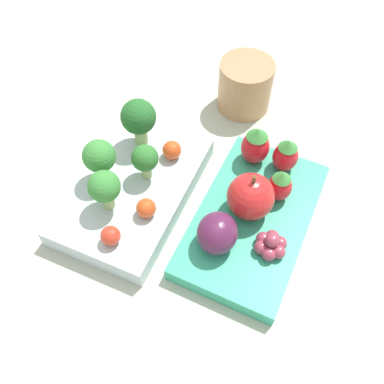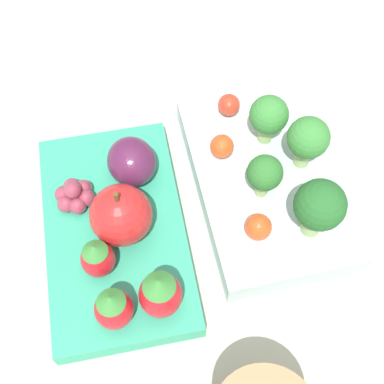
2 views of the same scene
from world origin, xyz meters
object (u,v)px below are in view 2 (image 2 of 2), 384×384
broccoli_floret_2 (319,206)px  strawberry_2 (98,258)px  bento_box_fruit (116,232)px  strawberry_0 (160,293)px  bento_box_savoury (265,181)px  cherry_tomato_2 (229,105)px  cherry_tomato_1 (222,146)px  cherry_tomato_0 (258,227)px  strawberry_1 (113,308)px  grape_cluster (75,195)px  broccoli_floret_0 (269,116)px  plum (132,162)px  broccoli_floret_3 (308,139)px  broccoli_floret_1 (265,174)px  apple (120,211)px

broccoli_floret_2 → strawberry_2: bearing=-99.7°
bento_box_fruit → strawberry_0: 0.09m
bento_box_fruit → strawberry_2: bearing=-32.1°
bento_box_savoury → strawberry_0: size_ratio=4.12×
cherry_tomato_2 → cherry_tomato_1: bearing=-29.6°
cherry_tomato_0 → strawberry_1: strawberry_1 is taller
strawberry_0 → grape_cluster: (-0.12, -0.04, -0.02)m
broccoli_floret_0 → plum: 0.13m
cherry_tomato_2 → broccoli_floret_3: bearing=27.9°
strawberry_0 → broccoli_floret_2: bearing=96.8°
broccoli_floret_0 → grape_cluster: size_ratio=1.48×
strawberry_0 → plum: bearing=173.3°
broccoli_floret_1 → cherry_tomato_0: size_ratio=2.06×
cherry_tomato_1 → broccoli_floret_2: bearing=23.0°
bento_box_fruit → broccoli_floret_2: 0.18m
strawberry_0 → broccoli_floret_1: bearing=119.5°
broccoli_floret_1 → apple: (-0.01, -0.12, -0.01)m
cherry_tomato_0 → strawberry_2: strawberry_2 is taller
broccoli_floret_1 → strawberry_1: bearing=-67.6°
broccoli_floret_1 → strawberry_1: broccoli_floret_1 is taller
bento_box_fruit → plum: bearing=145.2°
bento_box_fruit → broccoli_floret_2: size_ratio=3.48×
cherry_tomato_0 → plum: (-0.10, -0.08, 0.00)m
cherry_tomato_1 → strawberry_1: 0.17m
bento_box_savoury → apple: size_ratio=3.49×
broccoli_floret_1 → cherry_tomato_1: broccoli_floret_1 is taller
cherry_tomato_2 → strawberry_1: bearing=-45.5°
broccoli_floret_3 → cherry_tomato_1: 0.08m
broccoli_floret_1 → strawberry_0: (0.06, -0.11, -0.01)m
broccoli_floret_1 → strawberry_0: size_ratio=0.90×
bento_box_savoury → cherry_tomato_0: size_ratio=9.38×
cherry_tomato_2 → strawberry_2: 0.19m
broccoli_floret_1 → broccoli_floret_3: 0.05m
cherry_tomato_2 → strawberry_0: bearing=-37.5°
bento_box_savoury → broccoli_floret_2: 0.08m
grape_cluster → cherry_tomato_0: bearing=57.2°
broccoli_floret_0 → cherry_tomato_0: bearing=-27.7°
broccoli_floret_0 → broccoli_floret_2: bearing=-1.2°
broccoli_floret_3 → bento_box_savoury: bearing=-88.9°
bento_box_savoury → cherry_tomato_1: 0.05m
broccoli_floret_3 → cherry_tomato_2: (-0.08, -0.04, -0.03)m
strawberry_0 → grape_cluster: size_ratio=1.45×
bento_box_fruit → broccoli_floret_3: 0.18m
broccoli_floret_1 → cherry_tomato_2: 0.09m
bento_box_savoury → grape_cluster: grape_cluster is taller
strawberry_1 → grape_cluster: size_ratio=1.28×
broccoli_floret_2 → strawberry_0: 0.14m
bento_box_fruit → cherry_tomato_2: cherry_tomato_2 is taller
broccoli_floret_0 → strawberry_1: broccoli_floret_0 is taller
broccoli_floret_3 → cherry_tomato_2: bearing=-152.1°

